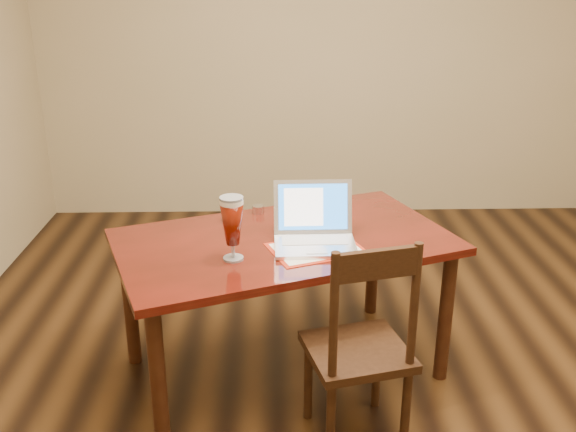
{
  "coord_description": "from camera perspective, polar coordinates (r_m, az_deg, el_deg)",
  "views": [
    {
      "loc": [
        -0.47,
        -2.49,
        1.87
      ],
      "look_at": [
        -0.4,
        0.13,
        0.86
      ],
      "focal_mm": 40.0,
      "sensor_mm": 36.0,
      "label": 1
    }
  ],
  "objects": [
    {
      "name": "ground",
      "position": [
        3.15,
        7.59,
        -15.6
      ],
      "size": [
        5.0,
        5.0,
        0.0
      ],
      "primitive_type": "plane",
      "color": "black",
      "rests_on": "ground"
    },
    {
      "name": "dining_chair",
      "position": [
        2.66,
        6.46,
        -11.67
      ],
      "size": [
        0.48,
        0.46,
        0.94
      ],
      "rotation": [
        0.0,
        0.0,
        0.24
      ],
      "color": "black",
      "rests_on": "ground"
    },
    {
      "name": "room_shell",
      "position": [
        2.54,
        9.57,
        18.29
      ],
      "size": [
        4.51,
        5.01,
        2.71
      ],
      "color": "tan",
      "rests_on": "ground"
    },
    {
      "name": "dining_table",
      "position": [
        2.99,
        -0.38,
        -3.34
      ],
      "size": [
        1.72,
        1.33,
        0.99
      ],
      "rotation": [
        0.0,
        0.0,
        0.36
      ],
      "color": "#53110B",
      "rests_on": "ground"
    }
  ]
}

